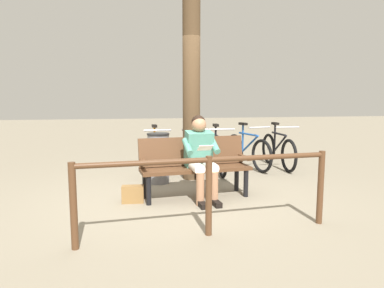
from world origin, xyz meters
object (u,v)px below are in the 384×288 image
bicycle_orange (247,151)px  bicycle_black (192,154)px  bicycle_red (156,156)px  person_reading (201,153)px  bicycle_blue (278,150)px  bicycle_green (217,154)px  bench (194,162)px  tree_trunk (191,90)px  handbag (133,194)px  litter_bin (158,158)px

bicycle_orange → bicycle_black: size_ratio=0.98×
bicycle_black → bicycle_red: same height
person_reading → bicycle_red: size_ratio=0.71×
bicycle_blue → bicycle_orange: same height
bicycle_blue → bicycle_red: same height
bicycle_green → bicycle_black: 0.49m
person_reading → bench: bearing=-73.9°
tree_trunk → bicycle_blue: tree_trunk is taller
bicycle_green → handbag: bearing=-39.9°
tree_trunk → litter_bin: tree_trunk is taller
bicycle_green → bench: bearing=-22.0°
bench → bicycle_orange: bearing=-134.6°
litter_bin → bicycle_red: 0.69m
bench → litter_bin: size_ratio=1.91×
handbag → person_reading: bearing=-179.2°
bicycle_black → tree_trunk: bearing=-8.9°
bicycle_green → bicycle_red: 1.20m
handbag → litter_bin: litter_bin is taller
tree_trunk → bicycle_black: 1.33m
bicycle_blue → bicycle_green: size_ratio=1.00×
bicycle_green → person_reading: bearing=-18.2°
tree_trunk → bicycle_orange: tree_trunk is taller
person_reading → bicycle_black: person_reading is taller
person_reading → bicycle_black: (-0.21, -1.77, -0.31)m
person_reading → bicycle_orange: 2.46m
tree_trunk → bicycle_green: bearing=-143.2°
bench → bicycle_orange: 2.35m
bicycle_black → litter_bin: bearing=-42.1°
litter_bin → handbag: bearing=67.0°
bicycle_red → litter_bin: bearing=-1.4°
bench → litter_bin: (0.45, -0.90, -0.08)m
bicycle_red → person_reading: bearing=15.4°
handbag → bicycle_red: bicycle_red is taller
handbag → bicycle_orange: bicycle_orange is taller
person_reading → litter_bin: (0.51, -1.06, -0.24)m
person_reading → bicycle_orange: (-1.41, -1.99, -0.31)m
handbag → bicycle_green: size_ratio=0.18×
handbag → bicycle_black: bicycle_black is taller
person_reading → tree_trunk: size_ratio=0.38×
litter_bin → bicycle_red: bearing=-90.7°
bicycle_black → bicycle_red: size_ratio=1.00×
person_reading → bicycle_black: size_ratio=0.71×
bench → bicycle_red: 1.65m
tree_trunk → bicycle_orange: 1.93m
handbag → bicycle_red: size_ratio=0.18×
bicycle_blue → litter_bin: bearing=-70.7°
bench → bicycle_black: bearing=-105.3°
tree_trunk → bicycle_green: 1.44m
bench → tree_trunk: 1.57m
handbag → bicycle_green: 2.42m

